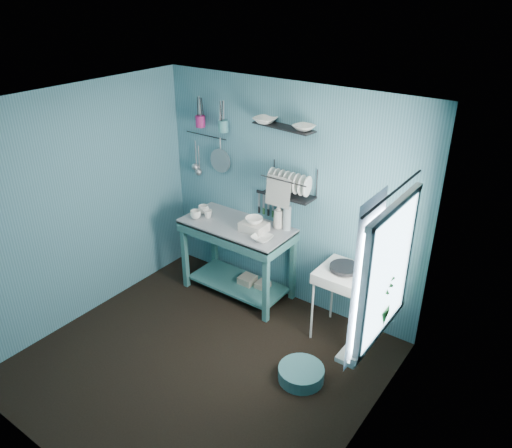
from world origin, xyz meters
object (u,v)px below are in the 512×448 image
Objects in this scene: storage_tin_small at (263,290)px; utensil_cup_magenta at (200,121)px; mug_left at (196,215)px; frying_pan at (345,268)px; mug_right at (203,209)px; work_counter at (238,259)px; soap_bottle at (278,215)px; utensil_cup_teal at (223,126)px; floor_basin at (301,374)px; mug_mid at (208,214)px; storage_tin_large at (247,284)px; water_bottle at (287,218)px; colander at (220,161)px; hotplate_stand at (341,304)px; dish_rack at (289,182)px; potted_plant at (373,299)px; wash_tub at (254,227)px.

utensil_cup_magenta is at bearing 171.82° from storage_tin_small.
frying_pan is at bearing 4.54° from mug_left.
mug_left is 1.00× the size of mug_right.
work_counter is 0.76m from soap_bottle.
utensil_cup_teal reaches higher than floor_basin.
utensil_cup_magenta reaches higher than utensil_cup_teal.
storage_tin_large is (0.48, 0.11, -0.84)m from mug_mid.
utensil_cup_magenta is at bearing 173.42° from frying_pan.
colander is (-0.95, 0.03, 0.45)m from water_bottle.
soap_bottle reaches higher than mug_left.
water_bottle is (1.02, 0.22, 0.09)m from mug_right.
hotplate_stand is at bearing -7.87° from utensil_cup_teal.
dish_rack is at bearing -3.14° from utensil_cup_teal.
colander is 0.55× the size of potted_plant.
wash_tub is 1.40× the size of storage_tin_small.
storage_tin_large is (0.10, 0.05, -0.34)m from work_counter.
storage_tin_small is at bearing -147.53° from water_bottle.
frying_pan is at bearing 0.30° from wash_tub.
utensil_cup_magenta is 0.65× the size of storage_tin_small.
work_counter reaches higher than hotplate_stand.
utensil_cup_teal is (-0.91, 0.05, 0.43)m from dish_rack.
mug_left is 1.22m from dish_rack.
water_bottle is 0.98m from storage_tin_small.
soap_bottle reaches higher than floor_basin.
work_counter is 2.50× the size of potted_plant.
frying_pan is at bearing -12.88° from soap_bottle.
soap_bottle is 1.07× the size of water_bottle.
dish_rack is 2.50× the size of storage_tin_large.
colander reaches higher than frying_pan.
potted_plant reaches higher than hotplate_stand.
mug_mid is 0.63m from colander.
potted_plant reaches higher than mug_right.
frying_pan is (1.84, 0.15, -0.12)m from mug_left.
mug_mid is at bearing -174.87° from hotplate_stand.
soap_bottle is at bearing 21.80° from mug_left.
mug_left is 1.23× the size of mug_mid.
utensil_cup_magenta reaches higher than frying_pan.
storage_tin_small is (0.65, -0.14, -1.83)m from utensil_cup_teal.
storage_tin_small is at bearing -13.22° from colander.
soap_bottle reaches higher than storage_tin_small.
mug_left is at bearing -160.10° from storage_tin_large.
water_bottle is 1.08m from hotplate_stand.
mug_left is at bearing -171.85° from hotplate_stand.
utensil_cup_teal is at bearing 55.04° from mug_right.
hotplate_stand is 0.86m from floor_basin.
colander is 1.27× the size of storage_tin_large.
dish_rack is 1.27× the size of floor_basin.
mug_mid is 1.01m from utensil_cup_teal.
soap_bottle is at bearing 12.26° from mug_right.
water_bottle reaches higher than work_counter.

